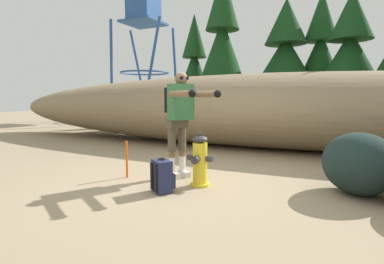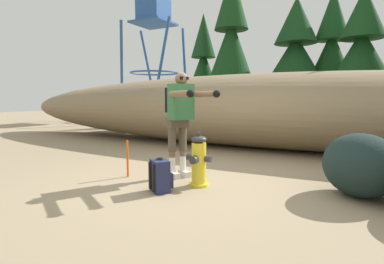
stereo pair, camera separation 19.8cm
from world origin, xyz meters
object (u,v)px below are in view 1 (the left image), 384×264
Objects in this scene: watchtower at (143,10)px; survey_stake at (127,159)px; spare_backpack at (162,176)px; boulder_mid at (359,164)px; utility_worker at (180,112)px; fire_hydrant at (200,161)px.

watchtower reaches higher than survey_stake.
survey_stake is at bearing 103.57° from spare_backpack.
boulder_mid is 16.41m from watchtower.
watchtower is at bearing 156.75° from utility_worker.
fire_hydrant is at bearing 3.42° from spare_backpack.
boulder_mid is at bearing -44.27° from watchtower.
watchtower reaches higher than spare_backpack.
utility_worker is at bearing 150.25° from fire_hydrant.
spare_backpack is (-0.33, -0.50, -0.15)m from fire_hydrant.
boulder_mid is (2.53, 0.31, -0.65)m from utility_worker.
utility_worker is 2.80× the size of survey_stake.
watchtower is (-8.39, 10.96, 5.40)m from utility_worker.
watchtower is (-8.53, 11.73, 6.25)m from spare_backpack.
watchtower is at bearing 72.95° from spare_backpack.
watchtower is at bearing 128.27° from fire_hydrant.
survey_stake is (-3.32, -0.69, -0.11)m from boulder_mid.
fire_hydrant reaches higher than spare_backpack.
fire_hydrant is 0.89m from utility_worker.
boulder_mid is at bearing 36.39° from utility_worker.
utility_worker is 0.19× the size of watchtower.
boulder_mid reaches higher than survey_stake.
fire_hydrant is 0.78× the size of boulder_mid.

